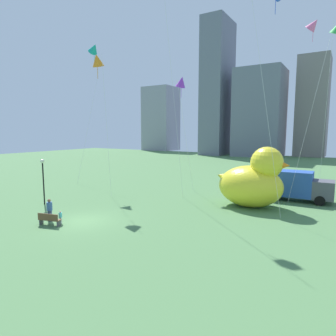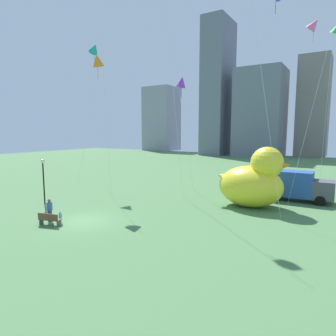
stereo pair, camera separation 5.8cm
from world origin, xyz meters
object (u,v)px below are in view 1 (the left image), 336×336
(kite_purple, at_px, (181,82))
(person_child, at_px, (60,217))
(park_bench, at_px, (49,219))
(kite_teal, at_px, (94,49))
(giant_inflatable_duck, at_px, (253,181))
(kite_orange, at_px, (97,61))
(box_truck, at_px, (294,186))
(lamppost, at_px, (43,173))
(kite_pink, at_px, (314,25))
(person_adult, at_px, (50,209))

(kite_purple, bearing_deg, person_child, -95.28)
(park_bench, height_order, person_child, person_child)
(kite_teal, bearing_deg, giant_inflatable_duck, -2.93)
(kite_orange, bearing_deg, box_truck, 28.62)
(person_child, bearing_deg, box_truck, 51.15)
(person_child, relative_size, lamppost, 0.23)
(giant_inflatable_duck, distance_m, box_truck, 5.38)
(park_bench, distance_m, box_truck, 21.99)
(lamppost, height_order, kite_orange, kite_orange)
(giant_inflatable_duck, relative_size, kite_pink, 0.35)
(person_adult, distance_m, person_child, 1.20)
(kite_teal, bearing_deg, kite_orange, -42.99)
(park_bench, xyz_separation_m, kite_orange, (-2.97, 8.23, 12.79))
(lamppost, bearing_deg, person_adult, -32.08)
(lamppost, xyz_separation_m, kite_purple, (7.36, 12.46, 9.11))
(kite_orange, relative_size, kite_teal, 0.81)
(kite_pink, bearing_deg, lamppost, -136.50)
(park_bench, distance_m, kite_purple, 19.93)
(kite_pink, bearing_deg, person_adult, -124.34)
(person_child, bearing_deg, lamppost, 153.46)
(person_adult, relative_size, giant_inflatable_duck, 0.26)
(person_child, xyz_separation_m, kite_purple, (1.43, 15.43, 11.48))
(park_bench, xyz_separation_m, person_adult, (-0.84, 0.69, 0.46))
(giant_inflatable_duck, height_order, box_truck, giant_inflatable_duck)
(person_adult, distance_m, kite_orange, 14.61)
(park_bench, bearing_deg, lamppost, 146.72)
(kite_orange, xyz_separation_m, kite_teal, (-5.90, 5.50, 3.18))
(lamppost, distance_m, kite_orange, 11.62)
(park_bench, relative_size, kite_purple, 0.13)
(kite_orange, height_order, kite_teal, kite_teal)
(person_child, height_order, kite_pink, kite_pink)
(park_bench, bearing_deg, giant_inflatable_duck, 49.58)
(box_truck, distance_m, kite_orange, 22.26)
(person_child, distance_m, lamppost, 7.05)
(lamppost, bearing_deg, park_bench, -33.28)
(kite_orange, bearing_deg, lamppost, -120.68)
(park_bench, xyz_separation_m, person_child, (0.28, 0.75, 0.04))
(person_adult, xyz_separation_m, kite_orange, (-2.14, 7.54, 12.33))
(person_adult, distance_m, kite_pink, 30.99)
(kite_orange, bearing_deg, person_child, -66.47)
(park_bench, distance_m, giant_inflatable_duck, 16.81)
(person_child, distance_m, box_truck, 21.23)
(person_adult, bearing_deg, giant_inflatable_duck, 45.87)
(box_truck, distance_m, kite_pink, 16.87)
(box_truck, distance_m, kite_purple, 15.92)
(kite_teal, bearing_deg, person_adult, -58.34)
(kite_teal, height_order, kite_pink, kite_pink)
(park_bench, height_order, kite_purple, kite_purple)
(box_truck, height_order, kite_pink, kite_pink)
(person_adult, bearing_deg, person_child, 2.76)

